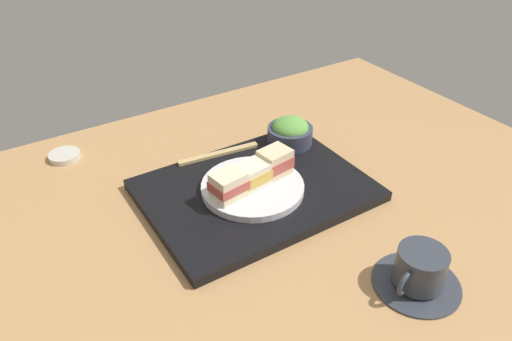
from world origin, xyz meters
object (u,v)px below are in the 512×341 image
object	(u,v)px
sandwich_far	(229,185)
small_sauce_dish	(65,156)
sandwich_plate	(253,187)
salad_bowl	(290,132)
coffee_cup	(419,271)
chopsticks_pair	(219,154)
sandwich_middle	(253,175)
sandwich_near	(275,162)

from	to	relation	value
sandwich_far	small_sauce_dish	xyz separation A→B (cm)	(22.92, -37.32, -5.54)
small_sauce_dish	sandwich_plate	bearing A→B (deg)	128.49
salad_bowl	coffee_cup	world-z (taller)	salad_bowl
chopsticks_pair	salad_bowl	bearing A→B (deg)	165.94
sandwich_far	chopsticks_pair	bearing A→B (deg)	-111.75
coffee_cup	small_sauce_dish	bearing A→B (deg)	-60.98
sandwich_middle	coffee_cup	size ratio (longest dim) A/B	0.49
sandwich_near	sandwich_middle	world-z (taller)	sandwich_near
sandwich_plate	salad_bowl	world-z (taller)	salad_bowl
sandwich_far	salad_bowl	bearing A→B (deg)	-152.38
sandwich_plate	coffee_cup	bearing A→B (deg)	106.78
salad_bowl	sandwich_plate	bearing A→B (deg)	33.05
sandwich_far	small_sauce_dish	size ratio (longest dim) A/B	1.03
sandwich_middle	sandwich_far	world-z (taller)	sandwich_far
small_sauce_dish	sandwich_far	bearing A→B (deg)	121.55
sandwich_plate	sandwich_middle	bearing A→B (deg)	153.43
salad_bowl	sandwich_middle	bearing A→B (deg)	33.05
sandwich_far	sandwich_near	bearing A→B (deg)	-171.17
sandwich_near	sandwich_far	xyz separation A→B (cm)	(12.03, 1.87, -0.15)
sandwich_plate	small_sauce_dish	distance (cm)	46.54
chopsticks_pair	small_sauce_dish	bearing A→B (deg)	-35.31
sandwich_far	coffee_cup	bearing A→B (deg)	116.05
sandwich_near	chopsticks_pair	world-z (taller)	sandwich_near
sandwich_plate	chopsticks_pair	bearing A→B (deg)	-92.01
sandwich_middle	salad_bowl	world-z (taller)	salad_bowl
sandwich_far	small_sauce_dish	distance (cm)	44.15
sandwich_near	sandwich_middle	distance (cm)	6.10
sandwich_near	coffee_cup	distance (cm)	35.92
sandwich_plate	salad_bowl	size ratio (longest dim) A/B	1.99
salad_bowl	small_sauce_dish	distance (cm)	52.84
sandwich_near	salad_bowl	size ratio (longest dim) A/B	0.66
sandwich_far	salad_bowl	xyz separation A→B (cm)	(-23.38, -12.23, -1.19)
coffee_cup	sandwich_middle	bearing A→B (deg)	-73.22
sandwich_plate	sandwich_near	size ratio (longest dim) A/B	2.99
salad_bowl	chopsticks_pair	xyz separation A→B (cm)	(16.82, -4.21, -2.57)
salad_bowl	chopsticks_pair	size ratio (longest dim) A/B	0.55
chopsticks_pair	small_sauce_dish	size ratio (longest dim) A/B	2.68
chopsticks_pair	sandwich_near	bearing A→B (deg)	110.58
salad_bowl	chopsticks_pair	world-z (taller)	salad_bowl
sandwich_middle	chopsticks_pair	bearing A→B (deg)	-92.01
sandwich_far	coffee_cup	xyz separation A→B (cm)	(-16.44, 33.64, -3.04)
sandwich_far	sandwich_middle	bearing A→B (deg)	-171.17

